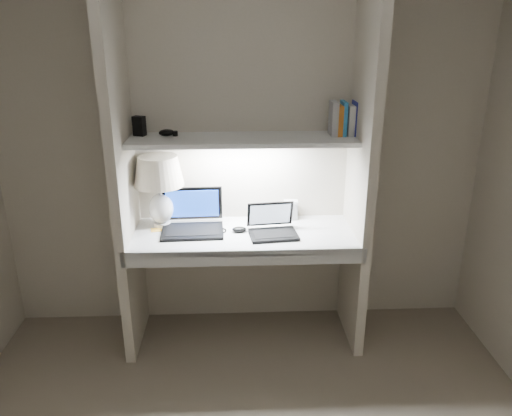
{
  "coord_description": "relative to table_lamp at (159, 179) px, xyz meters",
  "views": [
    {
      "loc": [
        -0.05,
        -1.71,
        2.03
      ],
      "look_at": [
        0.07,
        1.05,
        1.0
      ],
      "focal_mm": 35.0,
      "sensor_mm": 36.0,
      "label": 1
    }
  ],
  "objects": [
    {
      "name": "back_wall",
      "position": [
        0.54,
        0.13,
        0.16
      ],
      "size": [
        3.2,
        0.01,
        2.5
      ],
      "primitive_type": "cube",
      "color": "beige",
      "rests_on": "floor"
    },
    {
      "name": "alcove_panel_left",
      "position": [
        -0.19,
        -0.15,
        0.16
      ],
      "size": [
        0.06,
        0.55,
        2.5
      ],
      "primitive_type": "cube",
      "color": "beige",
      "rests_on": "floor"
    },
    {
      "name": "alcove_panel_right",
      "position": [
        1.27,
        -0.15,
        0.16
      ],
      "size": [
        0.06,
        0.55,
        2.5
      ],
      "primitive_type": "cube",
      "color": "beige",
      "rests_on": "floor"
    },
    {
      "name": "desk",
      "position": [
        0.54,
        -0.15,
        -0.34
      ],
      "size": [
        1.4,
        0.55,
        0.04
      ],
      "primitive_type": "cube",
      "color": "white",
      "rests_on": "alcove_panel_left"
    },
    {
      "name": "desk_apron",
      "position": [
        0.54,
        -0.41,
        -0.37
      ],
      "size": [
        1.46,
        0.03,
        0.1
      ],
      "primitive_type": "cube",
      "color": "silver",
      "rests_on": "desk"
    },
    {
      "name": "shelf",
      "position": [
        0.54,
        -0.05,
        0.26
      ],
      "size": [
        1.4,
        0.36,
        0.03
      ],
      "primitive_type": "cube",
      "color": "silver",
      "rests_on": "back_wall"
    },
    {
      "name": "strip_light",
      "position": [
        0.54,
        -0.05,
        0.24
      ],
      "size": [
        0.6,
        0.04,
        0.02
      ],
      "primitive_type": "cube",
      "color": "white",
      "rests_on": "shelf"
    },
    {
      "name": "table_lamp",
      "position": [
        0.0,
        0.0,
        0.0
      ],
      "size": [
        0.32,
        0.32,
        0.47
      ],
      "color": "white",
      "rests_on": "desk"
    },
    {
      "name": "laptop_main",
      "position": [
        0.21,
        -0.07,
        -0.26
      ],
      "size": [
        0.4,
        0.35,
        0.26
      ],
      "rotation": [
        0.0,
        0.0,
        0.04
      ],
      "color": "black",
      "rests_on": "desk"
    },
    {
      "name": "laptop_netbook",
      "position": [
        0.72,
        -0.17,
        -0.27
      ],
      "size": [
        0.32,
        0.29,
        0.19
      ],
      "rotation": [
        0.0,
        0.0,
        0.11
      ],
      "color": "black",
      "rests_on": "desk"
    },
    {
      "name": "speaker",
      "position": [
        0.86,
        0.08,
        -0.25
      ],
      "size": [
        0.1,
        0.07,
        0.13
      ],
      "primitive_type": "cube",
      "rotation": [
        0.0,
        0.0,
        -0.04
      ],
      "color": "silver",
      "rests_on": "desk"
    },
    {
      "name": "mouse",
      "position": [
        0.51,
        -0.14,
        -0.3
      ],
      "size": [
        0.09,
        0.06,
        0.03
      ],
      "primitive_type": "ellipsoid",
      "rotation": [
        0.0,
        0.0,
        0.03
      ],
      "color": "black",
      "rests_on": "desk"
    },
    {
      "name": "cable_coil",
      "position": [
        0.38,
        -0.12,
        -0.31
      ],
      "size": [
        0.1,
        0.1,
        0.01
      ],
      "primitive_type": "torus",
      "rotation": [
        0.0,
        0.0,
        0.1
      ],
      "color": "black",
      "rests_on": "desk"
    },
    {
      "name": "sticky_note",
      "position": [
        -0.03,
        -0.08,
        -0.32
      ],
      "size": [
        0.08,
        0.08,
        0.0
      ],
      "primitive_type": "cube",
      "rotation": [
        0.0,
        0.0,
        0.18
      ],
      "color": "yellow",
      "rests_on": "desk"
    },
    {
      "name": "book_row",
      "position": [
        1.18,
        -0.0,
        0.38
      ],
      "size": [
        0.2,
        0.14,
        0.21
      ],
      "color": "white",
      "rests_on": "shelf"
    },
    {
      "name": "shelf_box",
      "position": [
        -0.1,
        0.03,
        0.34
      ],
      "size": [
        0.08,
        0.07,
        0.12
      ],
      "primitive_type": "cube",
      "rotation": [
        0.0,
        0.0,
        -0.36
      ],
      "color": "black",
      "rests_on": "shelf"
    },
    {
      "name": "shelf_gadget",
      "position": [
        0.07,
        0.01,
        0.3
      ],
      "size": [
        0.11,
        0.09,
        0.04
      ],
      "primitive_type": "ellipsoid",
      "rotation": [
        0.0,
        0.0,
        0.25
      ],
      "color": "black",
      "rests_on": "shelf"
    }
  ]
}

